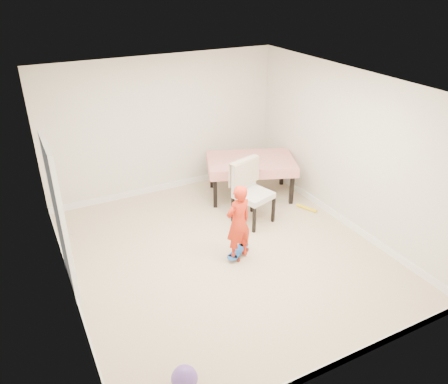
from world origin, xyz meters
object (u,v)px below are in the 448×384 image
dining_table (250,177)px  skateboard (238,253)px  child (238,224)px  dining_chair (254,193)px  balloon (184,379)px

dining_table → skateboard: bearing=-103.9°
child → dining_chair: bearing=-142.2°
child → balloon: (-1.60, -1.77, -0.45)m
dining_table → child: 2.10m
dining_table → skateboard: size_ratio=2.98×
dining_table → child: child is taller
skateboard → child: child is taller
dining_table → skateboard: (-1.16, -1.64, -0.34)m
dining_chair → skateboard: bearing=-150.4°
balloon → skateboard: bearing=48.2°
dining_table → child: size_ratio=1.35×
dining_chair → balloon: bearing=-149.6°
dining_table → balloon: bearing=-107.5°
dining_chair → child: size_ratio=0.92×
skateboard → balloon: size_ratio=1.93×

